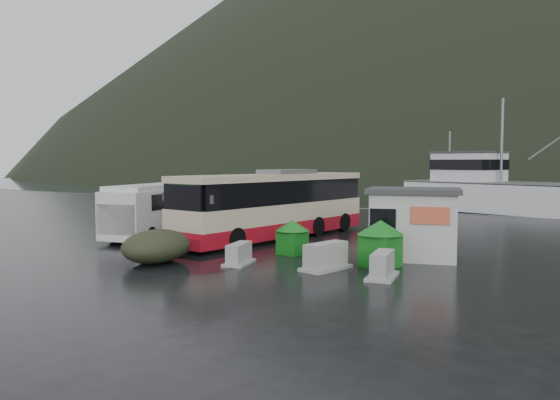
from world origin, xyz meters
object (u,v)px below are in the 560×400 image
Objects in this scene: ticket_kiosk at (413,258)px; jersey_barrier_a at (239,264)px; jersey_barrier_c at (382,278)px; dome_tent at (157,263)px; fishing_trawler at (535,207)px; white_van at (154,238)px; waste_bin_right at (380,267)px; waste_bin_left at (292,254)px; coach_bus at (275,238)px; jersey_barrier_b at (326,270)px.

ticket_kiosk reaches higher than jersey_barrier_a.
dome_tent is at bearing -164.12° from jersey_barrier_c.
ticket_kiosk is at bearing -73.85° from fishing_trawler.
waste_bin_right is (11.62, -0.55, 0.00)m from white_van.
white_van is at bearing 170.09° from jersey_barrier_c.
jersey_barrier_c is at bearing -23.67° from waste_bin_left.
coach_bus is 7.73× the size of jersey_barrier_a.
white_van is 2.03× the size of dome_tent.
coach_bus is 6.55m from jersey_barrier_a.
dome_tent is (-2.95, -4.17, 0.00)m from waste_bin_left.
ticket_kiosk is at bearing 45.13° from jersey_barrier_a.
jersey_barrier_a is at bearing 28.82° from dome_tent.
waste_bin_left is at bearing -41.31° from coach_bus.
jersey_barrier_b is 2.06m from jersey_barrier_c.
dome_tent is at bearing -125.30° from waste_bin_left.
white_van is 12.05m from ticket_kiosk.
waste_bin_right is 0.48× the size of ticket_kiosk.
waste_bin_right is 4.82m from jersey_barrier_a.
waste_bin_right is 0.89× the size of jersey_barrier_b.
coach_bus is 1.88× the size of white_van.
fishing_trawler is at bearing 52.52° from white_van.
ticket_kiosk is (11.94, 1.62, 0.00)m from white_van.
fishing_trawler is (-1.01, 31.29, 0.00)m from jersey_barrier_c.
jersey_barrier_c is (7.56, 2.15, 0.00)m from dome_tent.
coach_bus reaches higher than ticket_kiosk.
jersey_barrier_b reaches higher than jersey_barrier_a.
waste_bin_left is 3.17m from jersey_barrier_b.
fishing_trawler is at bearing 78.93° from dome_tent.
fishing_trawler is (1.04, 31.16, 0.00)m from jersey_barrier_b.
ticket_kiosk is 27.50m from fishing_trawler.
jersey_barrier_c is (0.80, -1.62, 0.00)m from waste_bin_right.
ticket_kiosk reaches higher than dome_tent.
waste_bin_right is 0.06× the size of fishing_trawler.
white_van is 1.83× the size of ticket_kiosk.
ticket_kiosk is (0.31, 2.17, 0.00)m from waste_bin_right.
jersey_barrier_c is 0.06× the size of fishing_trawler.
white_van is 31.27m from fishing_trawler.
coach_bus is 0.45× the size of fishing_trawler.
coach_bus reaches higher than jersey_barrier_b.
waste_bin_left is 0.74× the size of jersey_barrier_b.
white_van is 12.61m from jersey_barrier_c.
waste_bin_right reaches higher than jersey_barrier_b.
ticket_kiosk is at bearing 23.26° from waste_bin_left.
jersey_barrier_c is at bearing -26.00° from white_van.
dome_tent is 7.86m from jersey_barrier_c.
ticket_kiosk is 2.25× the size of jersey_barrier_a.
fishing_trawler is (3.59, 29.27, 0.00)m from waste_bin_left.
dome_tent is at bearing -151.18° from jersey_barrier_a.
ticket_kiosk is 6.39m from jersey_barrier_a.
fishing_trawler is (11.41, 29.12, 0.00)m from white_van.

